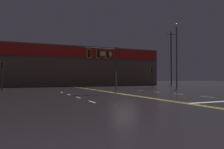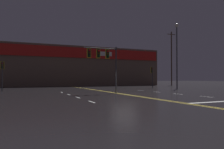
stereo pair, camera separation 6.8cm
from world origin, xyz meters
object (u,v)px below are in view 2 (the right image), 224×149
object	(u,v)px
traffic_signal_median	(102,57)
streetlight_near_right	(177,47)
traffic_signal_corner_northwest	(2,69)
traffic_signal_corner_northeast	(152,73)

from	to	relation	value
traffic_signal_median	streetlight_near_right	size ratio (longest dim) A/B	0.50
traffic_signal_median	traffic_signal_corner_northwest	bearing A→B (deg)	137.52
traffic_signal_corner_northeast	streetlight_near_right	world-z (taller)	streetlight_near_right
traffic_signal_corner_northeast	streetlight_near_right	size ratio (longest dim) A/B	0.35
traffic_signal_median	traffic_signal_corner_northwest	world-z (taller)	traffic_signal_median
traffic_signal_corner_northeast	traffic_signal_corner_northwest	bearing A→B (deg)	179.17
traffic_signal_median	streetlight_near_right	distance (m)	14.98
traffic_signal_corner_northwest	traffic_signal_median	bearing A→B (deg)	-42.48
traffic_signal_median	traffic_signal_corner_northwest	xyz separation A→B (m)	(-9.86, 9.03, -1.11)
traffic_signal_corner_northeast	streetlight_near_right	bearing A→B (deg)	-61.18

